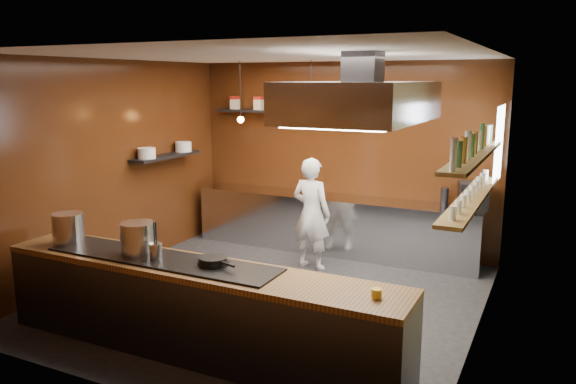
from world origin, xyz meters
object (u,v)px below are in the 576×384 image
Objects in this scene: extractor_hood at (362,101)px; stockpot_large at (68,228)px; chef at (311,214)px; espresso_machine at (473,196)px; stockpot_small at (138,238)px.

extractor_hood is 3.50m from stockpot_large.
stockpot_large is 3.36m from chef.
extractor_hood is at bearing -123.81° from espresso_machine.
chef reaches higher than espresso_machine.
espresso_machine is (2.80, 3.83, -0.01)m from stockpot_small.
stockpot_large is at bearing -158.05° from extractor_hood.
chef is (1.68, 2.89, -0.29)m from stockpot_large.
stockpot_small is at bearing 82.80° from chef.
stockpot_large is (-2.98, -1.20, -1.40)m from extractor_hood.
stockpot_small is at bearing -149.23° from extractor_hood.
extractor_hood reaches higher than stockpot_small.
chef is (-2.10, -0.95, -0.28)m from espresso_machine.
extractor_hood is at bearing 21.95° from stockpot_large.
espresso_machine is 0.24× the size of chef.
chef is at bearing 76.31° from stockpot_small.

